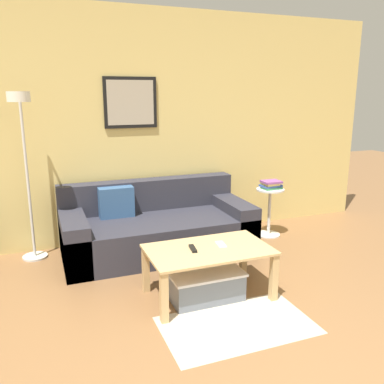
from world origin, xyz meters
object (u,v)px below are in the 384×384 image
(couch, at_px, (156,228))
(book_stack, at_px, (271,185))
(side_table, at_px, (269,208))
(coffee_table, at_px, (209,257))
(storage_bin, at_px, (203,283))
(cell_phone, at_px, (221,244))
(remote_control, at_px, (193,248))
(floor_lamp, at_px, (24,150))

(couch, bearing_deg, book_stack, -0.49)
(book_stack, bearing_deg, side_table, -156.75)
(coffee_table, height_order, storage_bin, coffee_table)
(cell_phone, bearing_deg, book_stack, 51.69)
(storage_bin, distance_m, side_table, 1.72)
(book_stack, relative_size, cell_phone, 1.76)
(book_stack, bearing_deg, remote_control, -142.10)
(floor_lamp, xyz_separation_m, cell_phone, (1.48, -1.17, -0.72))
(storage_bin, relative_size, remote_control, 4.03)
(storage_bin, bearing_deg, cell_phone, 12.59)
(coffee_table, relative_size, storage_bin, 1.67)
(couch, xyz_separation_m, side_table, (1.38, -0.01, 0.09))
(couch, xyz_separation_m, cell_phone, (0.25, -1.08, 0.17))
(remote_control, bearing_deg, couch, 98.12)
(floor_lamp, bearing_deg, couch, -4.11)
(couch, height_order, cell_phone, couch)
(coffee_table, bearing_deg, cell_phone, 17.80)
(storage_bin, xyz_separation_m, remote_control, (-0.09, 0.02, 0.31))
(coffee_table, bearing_deg, couch, 96.31)
(side_table, distance_m, book_stack, 0.28)
(side_table, height_order, book_stack, book_stack)
(remote_control, bearing_deg, book_stack, 46.31)
(side_table, bearing_deg, cell_phone, -136.68)
(side_table, xyz_separation_m, remote_control, (-1.39, -1.08, 0.09))
(cell_phone, bearing_deg, couch, 111.67)
(floor_lamp, height_order, remote_control, floor_lamp)
(couch, xyz_separation_m, remote_control, (-0.01, -1.10, 0.18))
(floor_lamp, bearing_deg, remote_control, -44.16)
(couch, bearing_deg, remote_control, -90.28)
(couch, height_order, remote_control, couch)
(side_table, relative_size, book_stack, 2.31)
(book_stack, xyz_separation_m, remote_control, (-1.40, -1.09, -0.19))
(couch, relative_size, remote_control, 13.06)
(coffee_table, bearing_deg, floor_lamp, 138.16)
(book_stack, distance_m, remote_control, 1.78)
(floor_lamp, xyz_separation_m, side_table, (2.61, -0.10, -0.80))
(couch, bearing_deg, floor_lamp, 175.89)
(storage_bin, bearing_deg, coffee_table, -4.47)
(book_stack, bearing_deg, couch, 179.51)
(floor_lamp, relative_size, remote_control, 11.14)
(coffee_table, xyz_separation_m, cell_phone, (0.13, 0.04, 0.08))
(couch, distance_m, coffee_table, 1.13)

